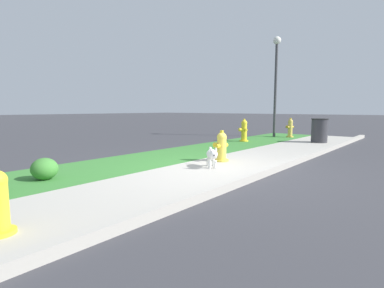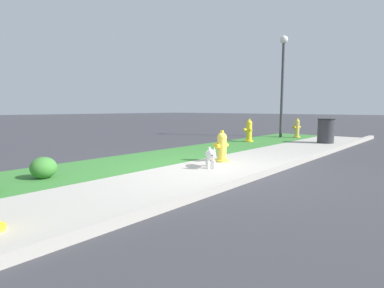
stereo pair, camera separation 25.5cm
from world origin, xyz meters
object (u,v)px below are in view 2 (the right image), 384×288
(fire_hydrant_across_street, at_px, (222,147))
(street_lamp, at_px, (283,70))
(fire_hydrant_by_grass_verge, at_px, (249,131))
(fire_hydrant_mid_block, at_px, (297,128))
(small_white_dog, at_px, (211,155))
(shrub_bush_near_lamp, at_px, (44,168))
(trash_bin, at_px, (326,131))

(fire_hydrant_across_street, bearing_deg, street_lamp, 16.00)
(street_lamp, bearing_deg, fire_hydrant_by_grass_verge, 179.00)
(fire_hydrant_mid_block, xyz_separation_m, small_white_dog, (-7.26, -1.25, -0.12))
(street_lamp, distance_m, shrub_bush_near_lamp, 10.03)
(fire_hydrant_mid_block, distance_m, street_lamp, 2.45)
(fire_hydrant_across_street, bearing_deg, trash_bin, -4.06)
(small_white_dog, height_order, shrub_bush_near_lamp, small_white_dog)
(fire_hydrant_mid_block, height_order, small_white_dog, fire_hydrant_mid_block)
(fire_hydrant_by_grass_verge, distance_m, trash_bin, 2.57)
(small_white_dog, xyz_separation_m, street_lamp, (7.14, 1.89, 2.48))
(shrub_bush_near_lamp, bearing_deg, fire_hydrant_by_grass_verge, 2.80)
(small_white_dog, xyz_separation_m, trash_bin, (5.98, -0.27, 0.16))
(street_lamp, xyz_separation_m, shrub_bush_near_lamp, (-9.69, -0.31, -2.57))
(fire_hydrant_by_grass_verge, relative_size, street_lamp, 0.20)
(fire_hydrant_by_grass_verge, bearing_deg, street_lamp, -57.10)
(fire_hydrant_mid_block, xyz_separation_m, fire_hydrant_by_grass_verge, (-2.59, 0.68, 0.01))
(small_white_dog, distance_m, shrub_bush_near_lamp, 3.00)
(trash_bin, bearing_deg, street_lamp, 61.84)
(fire_hydrant_by_grass_verge, height_order, street_lamp, street_lamp)
(street_lamp, bearing_deg, trash_bin, -118.16)
(fire_hydrant_across_street, xyz_separation_m, trash_bin, (5.25, -0.54, 0.09))
(street_lamp, height_order, trash_bin, street_lamp)
(street_lamp, relative_size, trash_bin, 4.89)
(fire_hydrant_across_street, relative_size, shrub_bush_near_lamp, 1.63)
(trash_bin, xyz_separation_m, shrub_bush_near_lamp, (-8.53, 1.85, -0.24))
(trash_bin, bearing_deg, small_white_dog, 177.38)
(fire_hydrant_mid_block, relative_size, trash_bin, 0.95)
(fire_hydrant_mid_block, bearing_deg, shrub_bush_near_lamp, -163.72)
(fire_hydrant_across_street, height_order, small_white_dog, fire_hydrant_across_street)
(fire_hydrant_across_street, height_order, fire_hydrant_by_grass_verge, fire_hydrant_by_grass_verge)
(small_white_dog, bearing_deg, street_lamp, 150.91)
(fire_hydrant_across_street, bearing_deg, fire_hydrant_by_grass_verge, 24.72)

